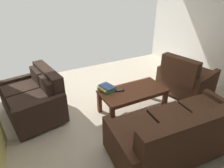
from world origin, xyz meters
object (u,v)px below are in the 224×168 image
at_px(loveseat_near, 35,98).
at_px(book_stack, 107,88).
at_px(sofa_main, 181,132).
at_px(armchair_side, 185,78).
at_px(tv_remote, 120,91).
at_px(coffee_table, 133,93).

bearing_deg(loveseat_near, book_stack, 158.62).
xyz_separation_m(sofa_main, armchair_side, (-1.26, -1.17, 0.01)).
xyz_separation_m(armchair_side, book_stack, (1.72, -0.19, 0.12)).
height_order(armchair_side, tv_remote, armchair_side).
xyz_separation_m(sofa_main, tv_remote, (0.28, -1.21, 0.10)).
xyz_separation_m(coffee_table, book_stack, (0.41, -0.23, 0.11)).
bearing_deg(tv_remote, sofa_main, 103.13).
bearing_deg(tv_remote, coffee_table, 160.62).
height_order(coffee_table, tv_remote, tv_remote).
distance_m(coffee_table, book_stack, 0.48).
relative_size(sofa_main, book_stack, 5.85).
height_order(book_stack, tv_remote, book_stack).
bearing_deg(loveseat_near, tv_remote, 155.89).
height_order(coffee_table, book_stack, book_stack).
distance_m(sofa_main, armchair_side, 1.72).
bearing_deg(loveseat_near, armchair_side, 167.33).
relative_size(coffee_table, tv_remote, 7.13).
bearing_deg(book_stack, coffee_table, 150.91).
distance_m(coffee_table, armchair_side, 1.31).
relative_size(coffee_table, armchair_side, 1.05).
bearing_deg(book_stack, tv_remote, 140.95).
distance_m(coffee_table, tv_remote, 0.25).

